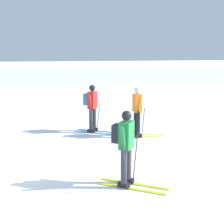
{
  "coord_description": "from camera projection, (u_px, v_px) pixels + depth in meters",
  "views": [
    {
      "loc": [
        1.47,
        -8.45,
        3.09
      ],
      "look_at": [
        3.2,
        2.59,
        0.9
      ],
      "focal_mm": 54.77,
      "sensor_mm": 36.0,
      "label": 1
    }
  ],
  "objects": [
    {
      "name": "ground_plane",
      "position": [
        2.0,
        171.0,
        8.56
      ],
      "size": [
        120.0,
        120.0,
        0.0
      ],
      "primitive_type": "plane",
      "color": "white"
    },
    {
      "name": "far_snow_ridge",
      "position": [
        41.0,
        74.0,
        28.43
      ],
      "size": [
        80.0,
        8.87,
        1.43
      ],
      "primitive_type": "cube",
      "color": "white",
      "rests_on": "ground"
    },
    {
      "name": "skier_red",
      "position": [
        92.0,
        106.0,
        12.21
      ],
      "size": [
        1.58,
        1.1,
        1.71
      ],
      "color": "#237AC6",
      "rests_on": "ground"
    },
    {
      "name": "skier_orange",
      "position": [
        137.0,
        110.0,
        11.57
      ],
      "size": [
        1.62,
        1.0,
        1.71
      ],
      "color": "gold",
      "rests_on": "ground"
    },
    {
      "name": "skier_green",
      "position": [
        125.0,
        144.0,
        7.47
      ],
      "size": [
        1.56,
        1.16,
        1.71
      ],
      "color": "gold",
      "rests_on": "ground"
    }
  ]
}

